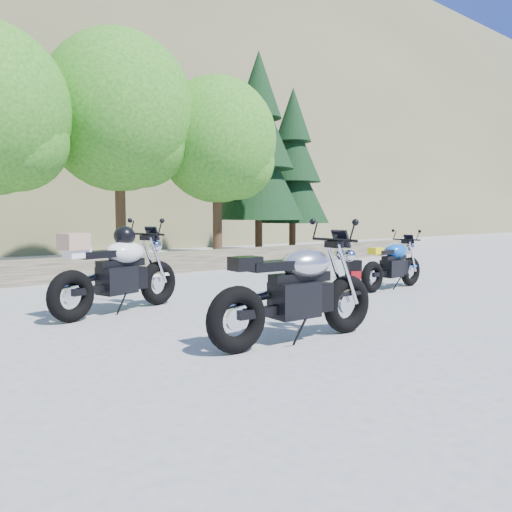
# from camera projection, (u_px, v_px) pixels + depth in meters

# --- Properties ---
(ground) EXTENTS (90.00, 90.00, 0.00)m
(ground) POSITION_uv_depth(u_px,v_px,m) (288.00, 311.00, 7.38)
(ground) COLOR gray
(ground) RESTS_ON ground
(stone_wall) EXTENTS (22.00, 0.55, 0.50)m
(stone_wall) POSITION_uv_depth(u_px,v_px,m) (127.00, 265.00, 11.61)
(stone_wall) COLOR #443E2D
(stone_wall) RESTS_ON ground
(hillside) EXTENTS (80.00, 30.00, 15.00)m
(hillside) POSITION_uv_depth(u_px,v_px,m) (11.00, 115.00, 30.27)
(hillside) COLOR #6E6744
(hillside) RESTS_ON ground
(tree_decid_mid) EXTENTS (4.08, 4.08, 6.24)m
(tree_decid_mid) POSITION_uv_depth(u_px,v_px,m) (123.00, 118.00, 13.44)
(tree_decid_mid) COLOR #382314
(tree_decid_mid) RESTS_ON ground
(tree_decid_right) EXTENTS (3.54, 3.54, 5.41)m
(tree_decid_right) POSITION_uv_depth(u_px,v_px,m) (221.00, 145.00, 14.79)
(tree_decid_right) COLOR #382314
(tree_decid_right) RESTS_ON ground
(conifer_near) EXTENTS (3.17, 3.17, 7.06)m
(conifer_near) POSITION_uv_depth(u_px,v_px,m) (259.00, 150.00, 17.32)
(conifer_near) COLOR #382314
(conifer_near) RESTS_ON ground
(conifer_far) EXTENTS (2.82, 2.82, 6.27)m
(conifer_far) POSITION_uv_depth(u_px,v_px,m) (293.00, 167.00, 19.20)
(conifer_far) COLOR #382314
(conifer_far) RESTS_ON ground
(silver_bike) EXTENTS (2.30, 0.73, 1.15)m
(silver_bike) POSITION_uv_depth(u_px,v_px,m) (297.00, 292.00, 5.57)
(silver_bike) COLOR black
(silver_bike) RESTS_ON ground
(white_bike) EXTENTS (2.25, 0.91, 1.27)m
(white_bike) POSITION_uv_depth(u_px,v_px,m) (117.00, 271.00, 7.23)
(white_bike) COLOR black
(white_bike) RESTS_ON ground
(blue_bike) EXTENTS (1.90, 0.60, 0.95)m
(blue_bike) POSITION_uv_depth(u_px,v_px,m) (393.00, 265.00, 9.58)
(blue_bike) COLOR black
(blue_bike) RESTS_ON ground
(backpack) EXTENTS (0.37, 0.36, 0.42)m
(backpack) POSITION_uv_depth(u_px,v_px,m) (354.00, 270.00, 11.13)
(backpack) COLOR black
(backpack) RESTS_ON ground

